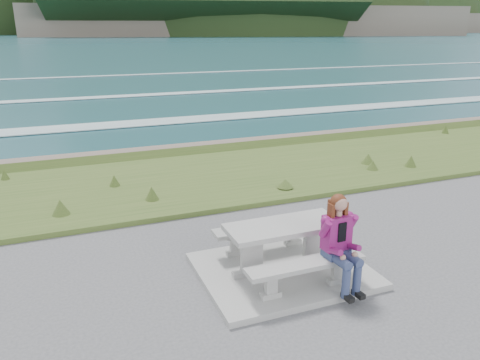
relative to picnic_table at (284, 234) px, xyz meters
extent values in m
cube|color=gray|center=(0.00, 0.00, -0.63)|extent=(2.60, 2.10, 0.10)
cube|color=gray|center=(-0.54, 0.00, -0.54)|extent=(0.62, 0.12, 0.08)
cube|color=gray|center=(-0.54, 0.00, -0.25)|extent=(0.34, 0.09, 0.51)
cube|color=gray|center=(-0.54, 0.00, 0.05)|extent=(0.62, 0.12, 0.08)
cube|color=gray|center=(0.54, 0.00, -0.54)|extent=(0.62, 0.12, 0.08)
cube|color=gray|center=(0.54, 0.00, -0.25)|extent=(0.34, 0.09, 0.51)
cube|color=gray|center=(0.54, 0.00, 0.05)|extent=(0.62, 0.12, 0.08)
cube|color=gray|center=(0.00, 0.00, 0.13)|extent=(1.80, 0.75, 0.08)
cube|color=gray|center=(-0.54, -0.70, -0.54)|extent=(0.30, 0.12, 0.08)
cube|color=gray|center=(-0.54, -0.70, -0.39)|extent=(0.17, 0.09, 0.22)
cube|color=gray|center=(-0.54, -0.70, -0.24)|extent=(0.30, 0.12, 0.08)
cube|color=gray|center=(0.54, -0.70, -0.54)|extent=(0.30, 0.12, 0.08)
cube|color=gray|center=(0.54, -0.70, -0.39)|extent=(0.17, 0.09, 0.22)
cube|color=gray|center=(0.54, -0.70, -0.24)|extent=(0.30, 0.12, 0.08)
cube|color=gray|center=(0.00, -0.70, -0.17)|extent=(1.80, 0.35, 0.07)
cube|color=gray|center=(-0.54, 0.70, -0.54)|extent=(0.30, 0.12, 0.08)
cube|color=gray|center=(-0.54, 0.70, -0.39)|extent=(0.17, 0.09, 0.22)
cube|color=gray|center=(-0.54, 0.70, -0.24)|extent=(0.30, 0.12, 0.08)
cube|color=gray|center=(0.54, 0.70, -0.54)|extent=(0.30, 0.12, 0.08)
cube|color=gray|center=(0.54, 0.70, -0.39)|extent=(0.17, 0.09, 0.22)
cube|color=gray|center=(0.54, 0.70, -0.24)|extent=(0.30, 0.12, 0.08)
cube|color=gray|center=(0.00, 0.70, -0.17)|extent=(1.80, 0.35, 0.07)
cube|color=#3B5921|center=(0.00, 5.00, -0.68)|extent=(160.00, 4.50, 0.22)
cube|color=#675A4D|center=(0.00, 7.90, -0.68)|extent=(160.00, 0.80, 2.20)
plane|color=#225560|center=(0.00, 430.00, -2.48)|extent=(1600.00, 1600.00, 0.00)
cube|color=white|center=(0.00, 14.00, -2.42)|extent=(220.00, 3.00, 0.06)
cube|color=white|center=(0.00, 22.00, -2.42)|extent=(220.00, 2.00, 0.06)
cube|color=white|center=(0.00, 34.00, -2.42)|extent=(220.00, 1.40, 0.06)
cube|color=white|center=(0.00, 52.00, -2.42)|extent=(220.00, 1.00, 0.06)
cube|color=#675A4D|center=(130.00, 330.00, 6.52)|extent=(296.14, 193.70, 18.00)
ellipsoid|color=black|center=(130.00, 330.00, 9.52)|extent=(311.77, 210.10, 227.27)
cube|color=#675A4D|center=(320.00, 420.00, 6.52)|extent=(224.66, 148.06, 18.00)
ellipsoid|color=black|center=(320.00, 420.00, 9.52)|extent=(236.23, 161.33, 173.80)
cube|color=#675A4D|center=(480.00, 520.00, 6.52)|extent=(197.87, 126.05, 18.00)
ellipsoid|color=black|center=(480.00, 520.00, 9.52)|extent=(207.79, 137.80, 127.01)
cube|color=navy|center=(0.51, -0.91, -0.30)|extent=(0.41, 0.71, 0.56)
cube|color=#891967|center=(0.49, -0.68, 0.24)|extent=(0.42, 0.26, 0.52)
sphere|color=tan|center=(0.49, -0.70, 0.69)|extent=(0.22, 0.22, 0.22)
sphere|color=#4F2212|center=(0.49, -0.68, 0.70)|extent=(0.24, 0.24, 0.24)
camera|label=1|loc=(-3.06, -5.87, 3.04)|focal=35.00mm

